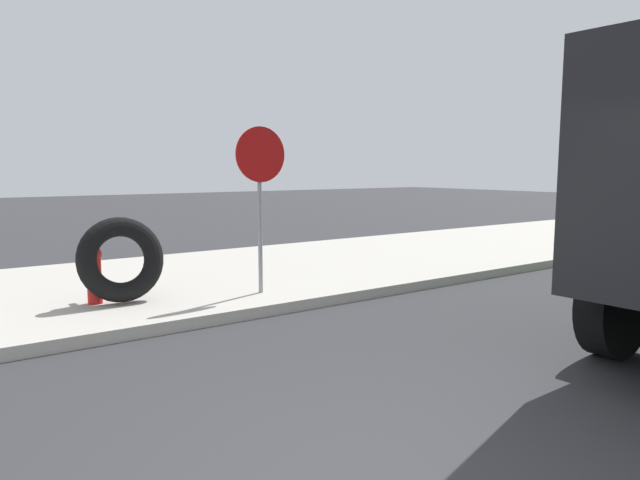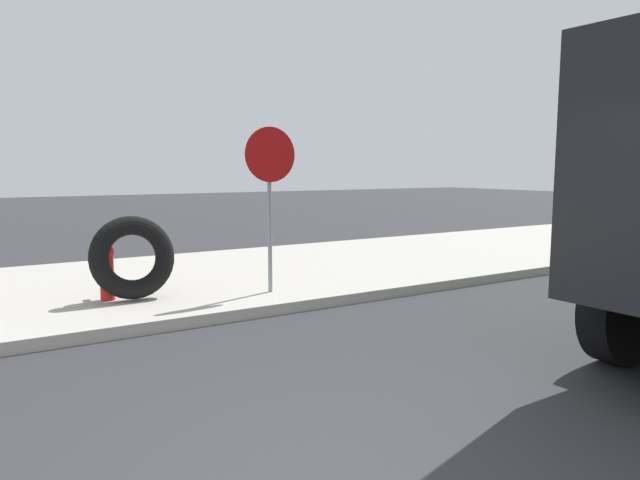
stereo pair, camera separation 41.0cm
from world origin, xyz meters
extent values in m
cube|color=#ADA89E|center=(0.00, 6.50, 0.07)|extent=(36.00, 5.00, 0.15)
cylinder|color=red|center=(-0.17, 5.41, 0.45)|extent=(0.18, 0.18, 0.59)
sphere|color=red|center=(-0.17, 5.41, 0.80)|extent=(0.21, 0.21, 0.21)
cylinder|color=red|center=(-0.17, 5.24, 0.52)|extent=(0.08, 0.15, 0.08)
cylinder|color=red|center=(-0.17, 5.57, 0.52)|extent=(0.08, 0.15, 0.08)
cylinder|color=red|center=(-0.17, 5.24, 0.45)|extent=(0.10, 0.15, 0.10)
torus|color=black|center=(0.13, 5.25, 0.72)|extent=(1.12, 0.49, 1.14)
cylinder|color=gray|center=(1.91, 4.73, 1.31)|extent=(0.06, 0.06, 2.32)
cylinder|color=red|center=(1.91, 4.69, 2.09)|extent=(0.76, 0.02, 0.76)
cylinder|color=black|center=(3.68, 0.65, 0.55)|extent=(1.11, 0.34, 1.10)
camera|label=1|loc=(-2.00, -2.20, 1.90)|focal=31.99mm
camera|label=2|loc=(-1.66, -2.42, 1.90)|focal=31.99mm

